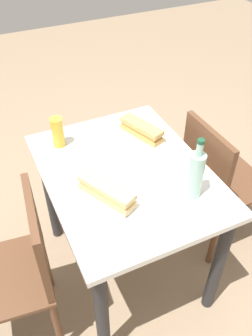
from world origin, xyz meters
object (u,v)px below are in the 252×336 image
(knife_near, at_px, (113,188))
(plate_far, at_px, (141,136))
(baguette_sandwich_near, at_px, (106,191))
(plate_near, at_px, (107,198))
(beer_glass, at_px, (58,132))
(knife_far, at_px, (148,129))
(water_bottle, at_px, (195,174))
(baguette_sandwich_far, at_px, (142,130))
(chair_near, at_px, (21,267))
(dining_table, at_px, (126,193))
(chair_far, at_px, (216,179))

(knife_near, xyz_separation_m, plate_far, (-0.29, 0.28, -0.01))
(baguette_sandwich_near, relative_size, knife_near, 1.53)
(plate_near, relative_size, beer_glass, 1.62)
(knife_far, bearing_deg, water_bottle, -4.89)
(plate_near, distance_m, beer_glass, 0.46)
(baguette_sandwich_near, height_order, plate_far, baguette_sandwich_near)
(baguette_sandwich_far, xyz_separation_m, beer_glass, (-0.12, -0.40, 0.03))
(chair_near, distance_m, beer_glass, 0.64)
(water_bottle, bearing_deg, dining_table, -142.79)
(dining_table, distance_m, baguette_sandwich_near, 0.27)
(dining_table, distance_m, knife_near, 0.21)
(plate_far, height_order, beer_glass, beer_glass)
(chair_far, distance_m, chair_near, 1.11)
(plate_near, bearing_deg, chair_near, -93.33)
(knife_far, distance_m, beer_glass, 0.46)
(baguette_sandwich_near, height_order, beer_glass, beer_glass)
(dining_table, xyz_separation_m, beer_glass, (-0.32, -0.22, 0.22))
(knife_near, bearing_deg, plate_near, -52.24)
(chair_near, xyz_separation_m, plate_near, (0.02, 0.41, 0.28))
(dining_table, relative_size, water_bottle, 3.18)
(baguette_sandwich_near, distance_m, water_bottle, 0.37)
(chair_near, bearing_deg, dining_table, 100.57)
(chair_far, xyz_separation_m, plate_far, (-0.20, -0.37, 0.28))
(beer_glass, bearing_deg, baguette_sandwich_far, 73.86)
(plate_near, bearing_deg, baguette_sandwich_near, 90.00)
(plate_near, xyz_separation_m, water_bottle, (0.13, 0.34, 0.11))
(dining_table, bearing_deg, chair_far, 89.86)
(dining_table, xyz_separation_m, water_bottle, (0.25, 0.19, 0.26))
(dining_table, distance_m, plate_far, 0.31)
(plate_near, distance_m, water_bottle, 0.38)
(dining_table, relative_size, plate_far, 3.65)
(knife_far, xyz_separation_m, beer_glass, (-0.08, -0.45, 0.06))
(baguette_sandwich_near, xyz_separation_m, knife_far, (-0.36, 0.38, -0.03))
(baguette_sandwich_near, relative_size, beer_glass, 1.69)
(chair_far, relative_size, plate_far, 3.34)
(chair_far, height_order, baguette_sandwich_far, chair_far)
(dining_table, xyz_separation_m, knife_near, (0.09, -0.10, 0.16))
(baguette_sandwich_far, xyz_separation_m, water_bottle, (0.45, 0.01, 0.07))
(plate_near, bearing_deg, knife_near, 127.76)
(knife_far, bearing_deg, knife_near, -45.93)
(baguette_sandwich_far, distance_m, knife_far, 0.07)
(plate_far, xyz_separation_m, beer_glass, (-0.12, -0.40, 0.07))
(chair_far, xyz_separation_m, baguette_sandwich_near, (0.13, -0.70, 0.32))
(dining_table, xyz_separation_m, baguette_sandwich_near, (0.13, -0.15, 0.19))
(beer_glass, bearing_deg, baguette_sandwich_near, 8.72)
(chair_near, relative_size, plate_far, 3.34)
(plate_near, bearing_deg, baguette_sandwich_far, 135.04)
(plate_near, distance_m, baguette_sandwich_near, 0.04)
(knife_near, distance_m, baguette_sandwich_far, 0.41)
(baguette_sandwich_near, bearing_deg, baguette_sandwich_far, 135.04)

